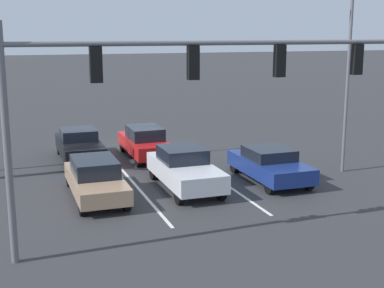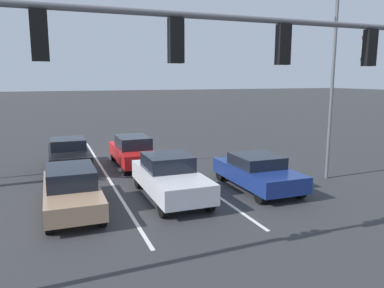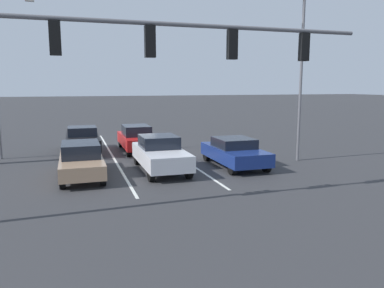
# 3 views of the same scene
# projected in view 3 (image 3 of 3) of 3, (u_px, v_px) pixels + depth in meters

# --- Properties ---
(ground_plane) EXTENTS (240.00, 240.00, 0.00)m
(ground_plane) POSITION_uv_depth(u_px,v_px,m) (135.00, 146.00, 24.32)
(ground_plane) COLOR #333335
(lane_stripe_left_divider) EXTENTS (0.12, 17.43, 0.01)m
(lane_stripe_left_divider) POSITION_uv_depth(u_px,v_px,m) (172.00, 152.00, 22.29)
(lane_stripe_left_divider) COLOR silver
(lane_stripe_left_divider) RESTS_ON ground_plane
(lane_stripe_center_divider) EXTENTS (0.12, 17.43, 0.01)m
(lane_stripe_center_divider) POSITION_uv_depth(u_px,v_px,m) (112.00, 155.00, 21.24)
(lane_stripe_center_divider) COLOR silver
(lane_stripe_center_divider) RESTS_ON ground_plane
(car_navy_leftlane_front) EXTENTS (1.95, 4.42, 1.38)m
(car_navy_leftlane_front) POSITION_uv_depth(u_px,v_px,m) (234.00, 152.00, 18.26)
(car_navy_leftlane_front) COLOR navy
(car_navy_leftlane_front) RESTS_ON ground_plane
(car_tan_rightlane_front) EXTENTS (1.77, 4.78, 1.48)m
(car_tan_rightlane_front) POSITION_uv_depth(u_px,v_px,m) (81.00, 159.00, 16.18)
(car_tan_rightlane_front) COLOR tan
(car_tan_rightlane_front) RESTS_ON ground_plane
(car_silver_midlane_front) EXTENTS (1.87, 4.72, 1.61)m
(car_silver_midlane_front) POSITION_uv_depth(u_px,v_px,m) (160.00, 153.00, 17.24)
(car_silver_midlane_front) COLOR silver
(car_silver_midlane_front) RESTS_ON ground_plane
(car_red_midlane_second) EXTENTS (1.72, 4.55, 1.56)m
(car_red_midlane_second) POSITION_uv_depth(u_px,v_px,m) (136.00, 138.00, 22.45)
(car_red_midlane_second) COLOR red
(car_red_midlane_second) RESTS_ON ground_plane
(car_black_rightlane_second) EXTENTS (1.84, 4.67, 1.50)m
(car_black_rightlane_second) POSITION_uv_depth(u_px,v_px,m) (83.00, 140.00, 22.00)
(car_black_rightlane_second) COLOR black
(car_black_rightlane_second) RESTS_ON ground_plane
(traffic_signal_gantry) EXTENTS (12.60, 0.37, 6.37)m
(traffic_signal_gantry) POSITION_uv_depth(u_px,v_px,m) (131.00, 56.00, 11.29)
(traffic_signal_gantry) COLOR slate
(traffic_signal_gantry) RESTS_ON ground_plane
(street_lamp_left_shoulder) EXTENTS (2.20, 0.24, 8.39)m
(street_lamp_left_shoulder) POSITION_uv_depth(u_px,v_px,m) (297.00, 67.00, 18.94)
(street_lamp_left_shoulder) COLOR slate
(street_lamp_left_shoulder) RESTS_ON ground_plane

